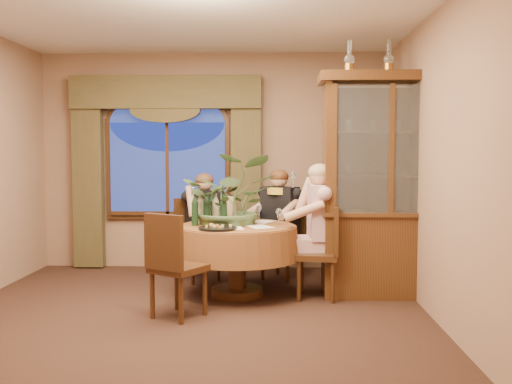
{
  "coord_description": "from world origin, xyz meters",
  "views": [
    {
      "loc": [
        0.82,
        -4.94,
        1.52
      ],
      "look_at": [
        0.61,
        1.01,
        1.1
      ],
      "focal_mm": 40.0,
      "sensor_mm": 36.0,
      "label": 1
    }
  ],
  "objects_px": {
    "stoneware_vase": "(230,210)",
    "centerpiece_plant": "(232,165)",
    "oil_lamp_center": "(389,57)",
    "wine_bottle_3": "(213,208)",
    "wine_bottle_5": "(224,210)",
    "dining_table": "(237,260)",
    "person_back": "(204,226)",
    "olive_bowl": "(239,224)",
    "person_scarf": "(280,224)",
    "wine_bottle_1": "(195,210)",
    "oil_lamp_left": "(349,57)",
    "chair_right": "(317,253)",
    "china_cabinet": "(387,186)",
    "chair_back_right": "(282,239)",
    "wine_bottle_2": "(200,208)",
    "person_pink": "(321,229)",
    "wine_bottle_0": "(216,209)",
    "wine_bottle_4": "(207,209)",
    "oil_lamp_right": "(428,56)",
    "chair_front_left": "(179,265)",
    "chair_back": "(199,240)"
  },
  "relations": [
    {
      "from": "wine_bottle_3",
      "to": "wine_bottle_5",
      "type": "bearing_deg",
      "value": -63.17
    },
    {
      "from": "wine_bottle_1",
      "to": "oil_lamp_left",
      "type": "bearing_deg",
      "value": 4.49
    },
    {
      "from": "oil_lamp_right",
      "to": "person_scarf",
      "type": "bearing_deg",
      "value": 154.19
    },
    {
      "from": "person_scarf",
      "to": "stoneware_vase",
      "type": "distance_m",
      "value": 0.88
    },
    {
      "from": "oil_lamp_left",
      "to": "wine_bottle_2",
      "type": "height_order",
      "value": "oil_lamp_left"
    },
    {
      "from": "wine_bottle_1",
      "to": "wine_bottle_5",
      "type": "height_order",
      "value": "same"
    },
    {
      "from": "wine_bottle_0",
      "to": "oil_lamp_center",
      "type": "bearing_deg",
      "value": -0.56
    },
    {
      "from": "olive_bowl",
      "to": "person_pink",
      "type": "bearing_deg",
      "value": 8.85
    },
    {
      "from": "wine_bottle_5",
      "to": "person_scarf",
      "type": "bearing_deg",
      "value": 56.55
    },
    {
      "from": "wine_bottle_1",
      "to": "wine_bottle_5",
      "type": "xyz_separation_m",
      "value": [
        0.3,
        -0.03,
        0.0
      ]
    },
    {
      "from": "wine_bottle_1",
      "to": "wine_bottle_3",
      "type": "bearing_deg",
      "value": 60.23
    },
    {
      "from": "oil_lamp_left",
      "to": "wine_bottle_5",
      "type": "height_order",
      "value": "oil_lamp_left"
    },
    {
      "from": "person_back",
      "to": "wine_bottle_0",
      "type": "relative_size",
      "value": 3.85
    },
    {
      "from": "chair_right",
      "to": "person_scarf",
      "type": "height_order",
      "value": "person_scarf"
    },
    {
      "from": "chair_front_left",
      "to": "centerpiece_plant",
      "type": "xyz_separation_m",
      "value": [
        0.42,
        0.94,
        0.9
      ]
    },
    {
      "from": "china_cabinet",
      "to": "wine_bottle_3",
      "type": "distance_m",
      "value": 1.88
    },
    {
      "from": "olive_bowl",
      "to": "wine_bottle_2",
      "type": "xyz_separation_m",
      "value": [
        -0.43,
        0.2,
        0.14
      ]
    },
    {
      "from": "chair_back_right",
      "to": "chair_back",
      "type": "xyz_separation_m",
      "value": [
        -0.99,
        -0.11,
        0.0
      ]
    },
    {
      "from": "wine_bottle_3",
      "to": "wine_bottle_5",
      "type": "height_order",
      "value": "same"
    },
    {
      "from": "china_cabinet",
      "to": "chair_back_right",
      "type": "distance_m",
      "value": 1.48
    },
    {
      "from": "centerpiece_plant",
      "to": "wine_bottle_0",
      "type": "relative_size",
      "value": 3.33
    },
    {
      "from": "oil_lamp_left",
      "to": "centerpiece_plant",
      "type": "bearing_deg",
      "value": 176.79
    },
    {
      "from": "oil_lamp_right",
      "to": "person_pink",
      "type": "height_order",
      "value": "oil_lamp_right"
    },
    {
      "from": "wine_bottle_3",
      "to": "person_scarf",
      "type": "bearing_deg",
      "value": 38.81
    },
    {
      "from": "person_pink",
      "to": "olive_bowl",
      "type": "height_order",
      "value": "person_pink"
    },
    {
      "from": "person_scarf",
      "to": "olive_bowl",
      "type": "bearing_deg",
      "value": 93.57
    },
    {
      "from": "oil_lamp_center",
      "to": "wine_bottle_5",
      "type": "relative_size",
      "value": 1.03
    },
    {
      "from": "person_pink",
      "to": "chair_front_left",
      "type": "bearing_deg",
      "value": 118.63
    },
    {
      "from": "oil_lamp_left",
      "to": "person_back",
      "type": "bearing_deg",
      "value": 155.82
    },
    {
      "from": "china_cabinet",
      "to": "person_pink",
      "type": "xyz_separation_m",
      "value": [
        -0.68,
        0.01,
        -0.47
      ]
    },
    {
      "from": "china_cabinet",
      "to": "wine_bottle_0",
      "type": "bearing_deg",
      "value": 179.44
    },
    {
      "from": "oil_lamp_center",
      "to": "person_scarf",
      "type": "distance_m",
      "value": 2.28
    },
    {
      "from": "person_pink",
      "to": "dining_table",
      "type": "bearing_deg",
      "value": 90.0
    },
    {
      "from": "person_back",
      "to": "wine_bottle_1",
      "type": "distance_m",
      "value": 0.9
    },
    {
      "from": "chair_right",
      "to": "person_scarf",
      "type": "relative_size",
      "value": 0.73
    },
    {
      "from": "person_pink",
      "to": "wine_bottle_4",
      "type": "xyz_separation_m",
      "value": [
        -1.2,
        -0.07,
        0.21
      ]
    },
    {
      "from": "dining_table",
      "to": "person_scarf",
      "type": "height_order",
      "value": "person_scarf"
    },
    {
      "from": "china_cabinet",
      "to": "centerpiece_plant",
      "type": "height_order",
      "value": "china_cabinet"
    },
    {
      "from": "oil_lamp_center",
      "to": "wine_bottle_1",
      "type": "xyz_separation_m",
      "value": [
        -2.01,
        -0.13,
        -1.59
      ]
    },
    {
      "from": "dining_table",
      "to": "person_back",
      "type": "height_order",
      "value": "person_back"
    },
    {
      "from": "dining_table",
      "to": "wine_bottle_2",
      "type": "height_order",
      "value": "wine_bottle_2"
    },
    {
      "from": "stoneware_vase",
      "to": "wine_bottle_1",
      "type": "relative_size",
      "value": 0.89
    },
    {
      "from": "chair_right",
      "to": "wine_bottle_5",
      "type": "xyz_separation_m",
      "value": [
        -0.96,
        0.0,
        0.44
      ]
    },
    {
      "from": "dining_table",
      "to": "wine_bottle_4",
      "type": "height_order",
      "value": "wine_bottle_4"
    },
    {
      "from": "oil_lamp_center",
      "to": "wine_bottle_3",
      "type": "distance_m",
      "value": 2.44
    },
    {
      "from": "wine_bottle_2",
      "to": "wine_bottle_1",
      "type": "bearing_deg",
      "value": -98.28
    },
    {
      "from": "china_cabinet",
      "to": "wine_bottle_2",
      "type": "xyz_separation_m",
      "value": [
        -1.98,
        0.07,
        -0.25
      ]
    },
    {
      "from": "stoneware_vase",
      "to": "centerpiece_plant",
      "type": "distance_m",
      "value": 0.48
    },
    {
      "from": "olive_bowl",
      "to": "person_back",
      "type": "bearing_deg",
      "value": 119.23
    },
    {
      "from": "oil_lamp_center",
      "to": "chair_back",
      "type": "height_order",
      "value": "oil_lamp_center"
    }
  ]
}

